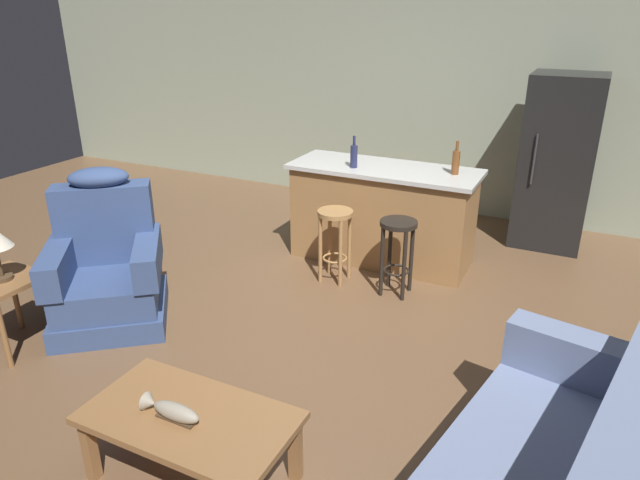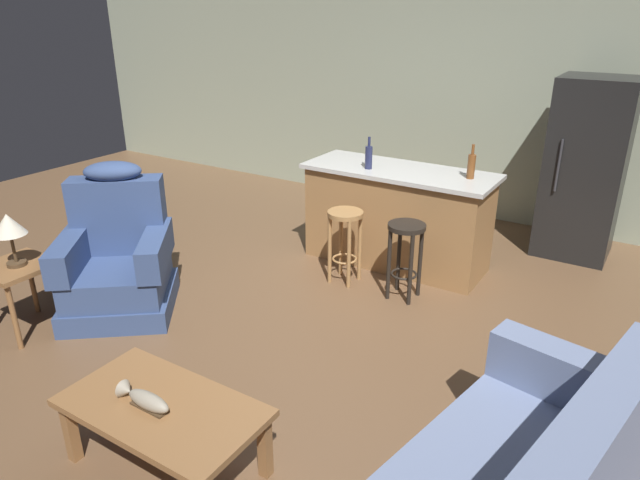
{
  "view_description": "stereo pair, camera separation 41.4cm",
  "coord_description": "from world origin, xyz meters",
  "px_view_note": "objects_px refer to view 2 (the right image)",
  "views": [
    {
      "loc": [
        1.76,
        -3.62,
        2.38
      ],
      "look_at": [
        0.03,
        -0.1,
        0.75
      ],
      "focal_mm": 32.0,
      "sensor_mm": 36.0,
      "label": 1
    },
    {
      "loc": [
        2.12,
        -3.42,
        2.38
      ],
      "look_at": [
        0.03,
        -0.1,
        0.75
      ],
      "focal_mm": 32.0,
      "sensor_mm": 36.0,
      "label": 2
    }
  ],
  "objects_px": {
    "recliner_near_lamp": "(118,260)",
    "refrigerator": "(585,169)",
    "bar_stool_left": "(345,233)",
    "bottle_short_amber": "(369,157)",
    "bottle_tall_green": "(471,166)",
    "table_lamp": "(9,227)",
    "coffee_table": "(163,413)",
    "bar_stool_right": "(406,247)",
    "fish_figurine": "(144,399)",
    "end_table": "(18,276)",
    "kitchen_island": "(397,217)"
  },
  "relations": [
    {
      "from": "recliner_near_lamp",
      "to": "refrigerator",
      "type": "xyz_separation_m",
      "value": [
        2.99,
        3.24,
        0.46
      ]
    },
    {
      "from": "bar_stool_left",
      "to": "bottle_short_amber",
      "type": "distance_m",
      "value": 0.77
    },
    {
      "from": "bar_stool_left",
      "to": "refrigerator",
      "type": "xyz_separation_m",
      "value": [
        1.65,
        1.83,
        0.41
      ]
    },
    {
      "from": "bar_stool_left",
      "to": "bottle_tall_green",
      "type": "distance_m",
      "value": 1.26
    },
    {
      "from": "table_lamp",
      "to": "coffee_table",
      "type": "bearing_deg",
      "value": -12.71
    },
    {
      "from": "recliner_near_lamp",
      "to": "bottle_short_amber",
      "type": "bearing_deg",
      "value": 107.11
    },
    {
      "from": "recliner_near_lamp",
      "to": "bar_stool_left",
      "type": "bearing_deg",
      "value": 97.98
    },
    {
      "from": "bar_stool_left",
      "to": "bottle_short_amber",
      "type": "xyz_separation_m",
      "value": [
        -0.04,
        0.49,
        0.59
      ]
    },
    {
      "from": "bar_stool_right",
      "to": "bottle_tall_green",
      "type": "distance_m",
      "value": 0.95
    },
    {
      "from": "fish_figurine",
      "to": "end_table",
      "type": "xyz_separation_m",
      "value": [
        -1.94,
        0.5,
        -0.0
      ]
    },
    {
      "from": "coffee_table",
      "to": "bar_stool_left",
      "type": "xyz_separation_m",
      "value": [
        -0.33,
        2.51,
        0.11
      ]
    },
    {
      "from": "recliner_near_lamp",
      "to": "end_table",
      "type": "height_order",
      "value": "recliner_near_lamp"
    },
    {
      "from": "table_lamp",
      "to": "bottle_short_amber",
      "type": "distance_m",
      "value": 3.03
    },
    {
      "from": "bottle_short_amber",
      "to": "kitchen_island",
      "type": "bearing_deg",
      "value": 28.76
    },
    {
      "from": "bottle_tall_green",
      "to": "end_table",
      "type": "bearing_deg",
      "value": -132.89
    },
    {
      "from": "table_lamp",
      "to": "fish_figurine",
      "type": "bearing_deg",
      "value": -14.64
    },
    {
      "from": "fish_figurine",
      "to": "table_lamp",
      "type": "relative_size",
      "value": 0.83
    },
    {
      "from": "recliner_near_lamp",
      "to": "end_table",
      "type": "xyz_separation_m",
      "value": [
        -0.34,
        -0.65,
        0.04
      ]
    },
    {
      "from": "coffee_table",
      "to": "kitchen_island",
      "type": "height_order",
      "value": "kitchen_island"
    },
    {
      "from": "coffee_table",
      "to": "end_table",
      "type": "bearing_deg",
      "value": 167.36
    },
    {
      "from": "recliner_near_lamp",
      "to": "end_table",
      "type": "bearing_deg",
      "value": -65.7
    },
    {
      "from": "bar_stool_left",
      "to": "bar_stool_right",
      "type": "distance_m",
      "value": 0.59
    },
    {
      "from": "end_table",
      "to": "bar_stool_right",
      "type": "xyz_separation_m",
      "value": [
        2.27,
        2.06,
        0.01
      ]
    },
    {
      "from": "table_lamp",
      "to": "refrigerator",
      "type": "bearing_deg",
      "value": 49.67
    },
    {
      "from": "fish_figurine",
      "to": "end_table",
      "type": "bearing_deg",
      "value": 165.46
    },
    {
      "from": "coffee_table",
      "to": "bar_stool_left",
      "type": "distance_m",
      "value": 2.54
    },
    {
      "from": "bar_stool_right",
      "to": "bottle_short_amber",
      "type": "relative_size",
      "value": 2.27
    },
    {
      "from": "recliner_near_lamp",
      "to": "kitchen_island",
      "type": "relative_size",
      "value": 0.67
    },
    {
      "from": "fish_figurine",
      "to": "bottle_short_amber",
      "type": "height_order",
      "value": "bottle_short_amber"
    },
    {
      "from": "recliner_near_lamp",
      "to": "bottle_tall_green",
      "type": "height_order",
      "value": "bottle_tall_green"
    },
    {
      "from": "fish_figurine",
      "to": "table_lamp",
      "type": "height_order",
      "value": "table_lamp"
    },
    {
      "from": "recliner_near_lamp",
      "to": "bottle_tall_green",
      "type": "distance_m",
      "value": 3.12
    },
    {
      "from": "recliner_near_lamp",
      "to": "bottle_tall_green",
      "type": "xyz_separation_m",
      "value": [
        2.22,
        2.09,
        0.64
      ]
    },
    {
      "from": "coffee_table",
      "to": "bar_stool_right",
      "type": "bearing_deg",
      "value": 84.02
    },
    {
      "from": "end_table",
      "to": "kitchen_island",
      "type": "height_order",
      "value": "kitchen_island"
    },
    {
      "from": "fish_figurine",
      "to": "bar_stool_right",
      "type": "relative_size",
      "value": 0.5
    },
    {
      "from": "coffee_table",
      "to": "bottle_short_amber",
      "type": "height_order",
      "value": "bottle_short_amber"
    },
    {
      "from": "fish_figurine",
      "to": "kitchen_island",
      "type": "bearing_deg",
      "value": 90.79
    },
    {
      "from": "end_table",
      "to": "bar_stool_left",
      "type": "relative_size",
      "value": 0.82
    },
    {
      "from": "recliner_near_lamp",
      "to": "bottle_short_amber",
      "type": "distance_m",
      "value": 2.39
    },
    {
      "from": "recliner_near_lamp",
      "to": "refrigerator",
      "type": "distance_m",
      "value": 4.44
    },
    {
      "from": "coffee_table",
      "to": "table_lamp",
      "type": "height_order",
      "value": "table_lamp"
    },
    {
      "from": "bar_stool_left",
      "to": "coffee_table",
      "type": "bearing_deg",
      "value": -82.57
    },
    {
      "from": "refrigerator",
      "to": "bottle_tall_green",
      "type": "height_order",
      "value": "refrigerator"
    },
    {
      "from": "table_lamp",
      "to": "bottle_short_amber",
      "type": "xyz_separation_m",
      "value": [
        1.62,
        2.56,
        0.19
      ]
    },
    {
      "from": "kitchen_island",
      "to": "bar_stool_left",
      "type": "distance_m",
      "value": 0.67
    },
    {
      "from": "fish_figurine",
      "to": "recliner_near_lamp",
      "type": "relative_size",
      "value": 0.28
    },
    {
      "from": "kitchen_island",
      "to": "bar_stool_left",
      "type": "bearing_deg",
      "value": -109.03
    },
    {
      "from": "recliner_near_lamp",
      "to": "kitchen_island",
      "type": "height_order",
      "value": "recliner_near_lamp"
    },
    {
      "from": "bottle_tall_green",
      "to": "kitchen_island",
      "type": "bearing_deg",
      "value": -175.31
    }
  ]
}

